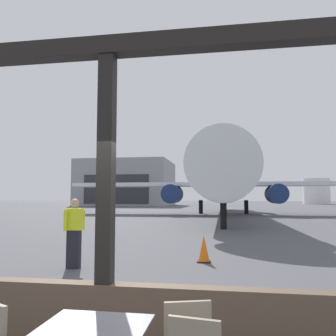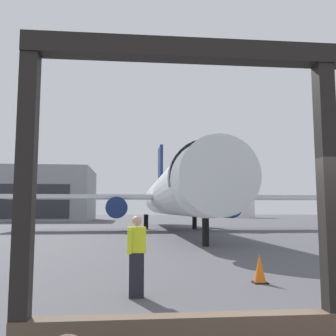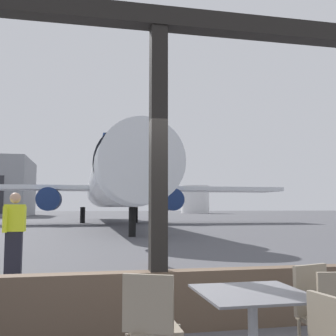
# 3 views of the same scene
# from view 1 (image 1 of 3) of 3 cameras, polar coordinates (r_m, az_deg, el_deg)

# --- Properties ---
(ground_plane) EXTENTS (220.00, 220.00, 0.00)m
(ground_plane) POSITION_cam_1_polar(r_m,az_deg,el_deg) (44.31, 7.27, -7.13)
(ground_plane) COLOR #4C4C51
(window_frame) EXTENTS (7.30, 0.24, 3.91)m
(window_frame) POSITION_cam_1_polar(r_m,az_deg,el_deg) (4.52, -10.43, -10.19)
(window_frame) COLOR brown
(window_frame) RESTS_ON ground
(airplane) EXTENTS (31.60, 36.41, 10.34)m
(airplane) POSITION_cam_1_polar(r_m,az_deg,el_deg) (34.03, 9.16, -2.11)
(airplane) COLOR silver
(airplane) RESTS_ON ground
(ground_crew_worker) EXTENTS (0.41, 0.45, 1.74)m
(ground_crew_worker) POSITION_cam_1_polar(r_m,az_deg,el_deg) (9.11, -15.40, -10.26)
(ground_crew_worker) COLOR black
(ground_crew_worker) RESTS_ON ground
(traffic_cone) EXTENTS (0.36, 0.36, 0.74)m
(traffic_cone) POSITION_cam_1_polar(r_m,az_deg,el_deg) (9.71, 6.01, -13.32)
(traffic_cone) COLOR orange
(traffic_cone) RESTS_ON ground
(distant_hangar) EXTENTS (18.78, 16.67, 9.52)m
(distant_hangar) POSITION_cam_1_polar(r_m,az_deg,el_deg) (75.39, -6.75, -2.57)
(distant_hangar) COLOR gray
(distant_hangar) RESTS_ON ground
(fuel_storage_tank) EXTENTS (6.56, 6.56, 6.46)m
(fuel_storage_tank) POSITION_cam_1_polar(r_m,az_deg,el_deg) (94.86, 23.52, -3.59)
(fuel_storage_tank) COLOR white
(fuel_storage_tank) RESTS_ON ground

